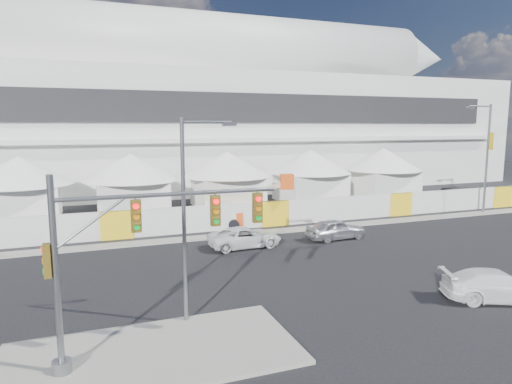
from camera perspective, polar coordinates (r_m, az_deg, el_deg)
name	(u,v)px	position (r m, az deg, el deg)	size (l,w,h in m)	color
ground	(278,301)	(21.25, 2.74, -13.50)	(160.00, 160.00, 0.00)	black
median_island	(153,354)	(17.10, -12.76, -19.12)	(10.00, 5.00, 0.15)	gray
far_curb	(434,217)	(42.12, 21.32, -2.96)	(80.00, 1.20, 0.12)	gray
stadium	(215,113)	(61.87, -5.18, 9.76)	(80.00, 24.80, 21.98)	silver
tent_row	(181,177)	(43.17, -9.35, 1.92)	(53.40, 8.40, 5.40)	white
hoarding_fence	(275,213)	(36.08, 2.37, -2.68)	(70.00, 0.25, 2.00)	silver
scaffold_tower	(462,138)	(76.36, 24.38, 6.19)	(4.40, 4.40, 12.00)	#595B60
sedan_silver	(336,229)	(32.37, 9.96, -4.59)	(4.26, 1.71, 1.45)	#BBBBC1
pickup_curb	(245,237)	(29.89, -1.39, -5.66)	(4.80, 2.22, 1.34)	white
pickup_near	(497,286)	(23.76, 27.90, -10.30)	(4.82, 1.96, 1.40)	white
lot_car_b	(452,194)	(51.84, 23.27, -0.19)	(4.79, 1.93, 1.63)	black
traffic_mast	(116,259)	(15.37, -17.10, -8.05)	(7.56, 0.61, 6.31)	slate
streetlight_median	(189,206)	(17.96, -8.37, -1.78)	(2.23, 0.22, 8.05)	gray
streetlight_curb	(486,151)	(45.21, 26.77, 4.61)	(2.88, 0.65, 9.74)	gray
boom_lift	(226,212)	(35.99, -3.79, -2.55)	(8.41, 3.06, 4.13)	#ED5016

